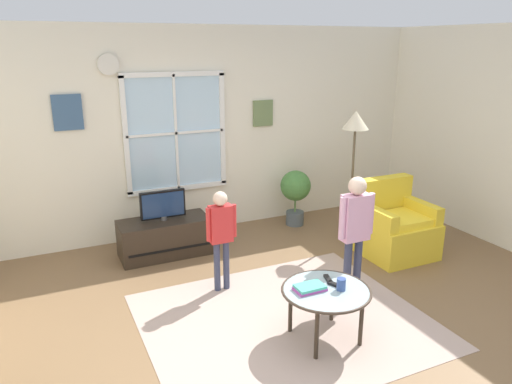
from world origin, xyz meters
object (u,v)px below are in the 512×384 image
(armchair, at_px, (394,228))
(potted_plant_by_window, at_px, (295,190))
(person_red_shirt, at_px, (221,230))
(person_pink_shirt, at_px, (355,225))
(television, at_px, (163,205))
(remote_near_cup, at_px, (328,279))
(cup, at_px, (341,284))
(book_stack, at_px, (310,288))
(tv_stand, at_px, (165,237))
(remote_near_books, at_px, (336,285))
(coffee_table, at_px, (326,293))
(floor_lamp, at_px, (355,133))

(armchair, xyz_separation_m, potted_plant_by_window, (-0.58, 1.34, 0.16))
(person_red_shirt, xyz_separation_m, person_pink_shirt, (1.07, -0.71, 0.12))
(television, height_order, remote_near_cup, television)
(person_pink_shirt, bearing_deg, armchair, 32.20)
(cup, bearing_deg, armchair, 37.17)
(book_stack, bearing_deg, person_red_shirt, 107.27)
(television, bearing_deg, armchair, -24.06)
(tv_stand, relative_size, remote_near_books, 7.41)
(person_red_shirt, xyz_separation_m, potted_plant_by_window, (1.58, 1.31, -0.16))
(tv_stand, xyz_separation_m, coffee_table, (0.77, -2.24, 0.21))
(person_pink_shirt, bearing_deg, cup, -133.79)
(potted_plant_by_window, bearing_deg, floor_lamp, -59.11)
(book_stack, distance_m, potted_plant_by_window, 2.72)
(tv_stand, distance_m, person_pink_shirt, 2.31)
(cup, xyz_separation_m, person_pink_shirt, (0.49, 0.51, 0.27))
(person_pink_shirt, bearing_deg, floor_lamp, 55.33)
(cup, distance_m, person_pink_shirt, 0.75)
(tv_stand, bearing_deg, potted_plant_by_window, 7.22)
(potted_plant_by_window, bearing_deg, armchair, -66.65)
(book_stack, height_order, floor_lamp, floor_lamp)
(person_red_shirt, relative_size, person_pink_shirt, 0.84)
(armchair, height_order, remote_near_books, armchair)
(remote_near_cup, bearing_deg, remote_near_books, -91.29)
(coffee_table, distance_m, remote_near_cup, 0.18)
(person_pink_shirt, bearing_deg, remote_near_cup, -146.95)
(book_stack, bearing_deg, remote_near_books, -7.31)
(tv_stand, bearing_deg, person_red_shirt, -74.39)
(coffee_table, bearing_deg, cup, -26.57)
(tv_stand, relative_size, television, 2.00)
(armchair, xyz_separation_m, cup, (-1.57, -1.19, 0.18))
(tv_stand, relative_size, potted_plant_by_window, 1.37)
(tv_stand, height_order, person_red_shirt, person_red_shirt)
(cup, height_order, potted_plant_by_window, potted_plant_by_window)
(remote_near_cup, bearing_deg, floor_lamp, 49.47)
(tv_stand, distance_m, person_red_shirt, 1.20)
(remote_near_cup, distance_m, floor_lamp, 2.34)
(television, distance_m, potted_plant_by_window, 1.90)
(book_stack, relative_size, person_red_shirt, 0.25)
(remote_near_cup, bearing_deg, tv_stand, 112.73)
(cup, relative_size, floor_lamp, 0.06)
(person_pink_shirt, bearing_deg, television, 127.58)
(remote_near_books, bearing_deg, person_pink_shirt, 41.53)
(armchair, distance_m, person_pink_shirt, 1.36)
(tv_stand, height_order, cup, cup)
(remote_near_books, distance_m, person_pink_shirt, 0.72)
(cup, height_order, person_pink_shirt, person_pink_shirt)
(book_stack, height_order, potted_plant_by_window, potted_plant_by_window)
(television, height_order, cup, television)
(remote_near_books, height_order, remote_near_cup, same)
(television, height_order, remote_near_books, television)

